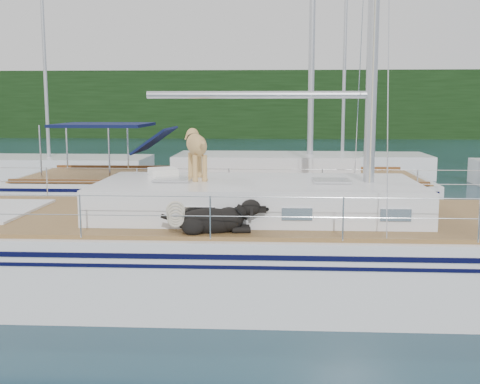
{
  "coord_description": "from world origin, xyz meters",
  "views": [
    {
      "loc": [
        1.05,
        -9.77,
        3.07
      ],
      "look_at": [
        0.5,
        0.2,
        1.6
      ],
      "focal_mm": 45.0,
      "sensor_mm": 36.0,
      "label": 1
    }
  ],
  "objects": [
    {
      "name": "ground",
      "position": [
        0.0,
        0.0,
        0.0
      ],
      "size": [
        120.0,
        120.0,
        0.0
      ],
      "primitive_type": "plane",
      "color": "black",
      "rests_on": "ground"
    },
    {
      "name": "bg_boat_west",
      "position": [
        -8.0,
        14.0,
        0.45
      ],
      "size": [
        8.0,
        3.0,
        11.65
      ],
      "color": "silver",
      "rests_on": "ground"
    },
    {
      "name": "bg_boat_center",
      "position": [
        4.0,
        16.0,
        0.45
      ],
      "size": [
        7.2,
        3.0,
        11.65
      ],
      "color": "silver",
      "rests_on": "ground"
    },
    {
      "name": "tree_line",
      "position": [
        0.0,
        45.0,
        3.0
      ],
      "size": [
        90.0,
        3.0,
        6.0
      ],
      "primitive_type": "cube",
      "color": "black",
      "rests_on": "ground"
    },
    {
      "name": "main_sailboat",
      "position": [
        0.09,
        -0.0,
        0.67
      ],
      "size": [
        12.0,
        3.8,
        14.01
      ],
      "color": "silver",
      "rests_on": "ground"
    },
    {
      "name": "shore_bank",
      "position": [
        0.0,
        46.2,
        0.6
      ],
      "size": [
        92.0,
        1.0,
        1.2
      ],
      "primitive_type": "cube",
      "color": "#595147",
      "rests_on": "ground"
    },
    {
      "name": "neighbor_sailboat",
      "position": [
        -0.25,
        6.43,
        0.63
      ],
      "size": [
        11.0,
        3.5,
        13.3
      ],
      "color": "silver",
      "rests_on": "ground"
    }
  ]
}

